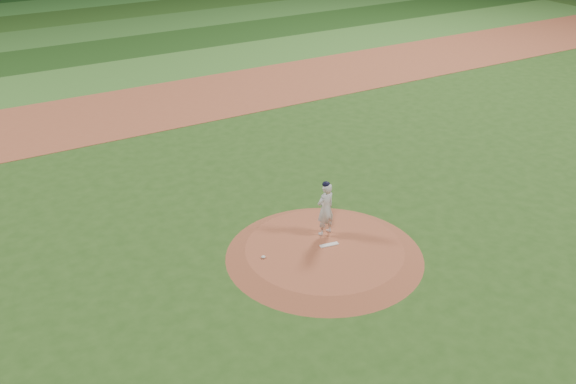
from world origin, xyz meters
The scene contains 11 objects.
ground centered at (0.00, 0.00, 0.00)m, with size 120.00×120.00×0.00m, color #2A4F19.
infield_dirt_band centered at (0.00, 14.00, 0.01)m, with size 70.00×6.00×0.02m, color #9F4F31.
outfield_stripe_0 centered at (0.00, 19.50, 0.01)m, with size 70.00×5.00×0.02m, color #3D742A.
outfield_stripe_1 centered at (0.00, 24.50, 0.01)m, with size 70.00×5.00×0.02m, color #1C4115.
outfield_stripe_2 centered at (0.00, 29.50, 0.01)m, with size 70.00×5.00×0.02m, color #326725.
outfield_stripe_3 centered at (0.00, 34.50, 0.01)m, with size 70.00×5.00×0.02m, color #244D18.
outfield_stripe_4 centered at (0.00, 39.50, 0.01)m, with size 70.00×5.00×0.02m, color #35782B.
pitchers_mound centered at (0.00, 0.00, 0.12)m, with size 5.50×5.50×0.25m, color #A14F32.
pitching_rubber centered at (0.19, 0.06, 0.26)m, with size 0.54×0.14×0.03m, color white.
rosin_bag centered at (-1.70, 0.41, 0.28)m, with size 0.12×0.12×0.06m, color silver.
pitcher_on_mound centered at (0.43, 0.65, 1.07)m, with size 0.64×0.47×1.66m.
Camera 1 is at (-8.45, -12.45, 9.80)m, focal length 40.00 mm.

